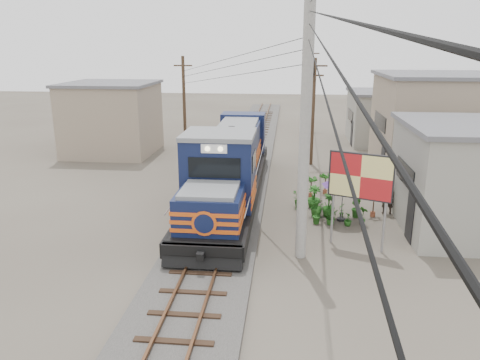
# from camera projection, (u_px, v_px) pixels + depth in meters

# --- Properties ---
(ground) EXTENTS (120.00, 120.00, 0.00)m
(ground) POSITION_uv_depth(u_px,v_px,m) (212.00, 247.00, 18.80)
(ground) COLOR #473F35
(ground) RESTS_ON ground
(ballast) EXTENTS (3.60, 70.00, 0.16)m
(ballast) POSITION_uv_depth(u_px,v_px,m) (239.00, 177.00, 28.32)
(ballast) COLOR #595651
(ballast) RESTS_ON ground
(track) EXTENTS (1.15, 70.00, 0.12)m
(track) POSITION_uv_depth(u_px,v_px,m) (239.00, 174.00, 28.27)
(track) COLOR #51331E
(track) RESTS_ON ground
(locomotive) EXTENTS (3.06, 16.67, 4.13)m
(locomotive) POSITION_uv_depth(u_px,v_px,m) (230.00, 167.00, 24.02)
(locomotive) COLOR black
(locomotive) RESTS_ON ground
(utility_pole_main) EXTENTS (0.40, 0.40, 10.00)m
(utility_pole_main) POSITION_uv_depth(u_px,v_px,m) (305.00, 128.00, 16.57)
(utility_pole_main) COLOR #9E9B93
(utility_pole_main) RESTS_ON ground
(wooden_pole_mid) EXTENTS (1.60, 0.24, 7.00)m
(wooden_pole_mid) POSITION_uv_depth(u_px,v_px,m) (313.00, 110.00, 30.69)
(wooden_pole_mid) COLOR #4C3826
(wooden_pole_mid) RESTS_ON ground
(wooden_pole_far) EXTENTS (1.60, 0.24, 7.50)m
(wooden_pole_far) POSITION_uv_depth(u_px,v_px,m) (309.00, 87.00, 43.96)
(wooden_pole_far) COLOR #4C3826
(wooden_pole_far) RESTS_ON ground
(wooden_pole_left) EXTENTS (1.60, 0.24, 7.00)m
(wooden_pole_left) POSITION_uv_depth(u_px,v_px,m) (184.00, 101.00, 35.44)
(wooden_pole_left) COLOR #4C3826
(wooden_pole_left) RESTS_ON ground
(power_lines) EXTENTS (9.65, 19.00, 3.30)m
(power_lines) POSITION_uv_depth(u_px,v_px,m) (233.00, 49.00, 24.80)
(power_lines) COLOR black
(power_lines) RESTS_ON ground
(shophouse_mid) EXTENTS (8.40, 7.35, 6.20)m
(shophouse_mid) POSITION_uv_depth(u_px,v_px,m) (448.00, 126.00, 28.15)
(shophouse_mid) COLOR gray
(shophouse_mid) RESTS_ON ground
(shophouse_back) EXTENTS (6.30, 6.30, 4.20)m
(shophouse_back) POSITION_uv_depth(u_px,v_px,m) (388.00, 117.00, 38.13)
(shophouse_back) COLOR gray
(shophouse_back) RESTS_ON ground
(shophouse_left) EXTENTS (6.30, 6.30, 5.20)m
(shophouse_left) POSITION_uv_depth(u_px,v_px,m) (112.00, 118.00, 34.33)
(shophouse_left) COLOR gray
(shophouse_left) RESTS_ON ground
(billboard) EXTENTS (2.37, 1.05, 3.87)m
(billboard) POSITION_uv_depth(u_px,v_px,m) (361.00, 179.00, 17.99)
(billboard) COLOR #99999E
(billboard) RESTS_ON ground
(market_umbrella) EXTENTS (2.42, 2.42, 2.18)m
(market_umbrella) POSITION_uv_depth(u_px,v_px,m) (344.00, 181.00, 21.10)
(market_umbrella) COLOR black
(market_umbrella) RESTS_ON ground
(vendor) EXTENTS (0.67, 0.45, 1.80)m
(vendor) POSITION_uv_depth(u_px,v_px,m) (388.00, 196.00, 22.25)
(vendor) COLOR black
(vendor) RESTS_ON ground
(plant_nursery) EXTENTS (3.50, 2.99, 1.12)m
(plant_nursery) POSITION_uv_depth(u_px,v_px,m) (321.00, 206.00, 22.12)
(plant_nursery) COLOR #215A19
(plant_nursery) RESTS_ON ground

